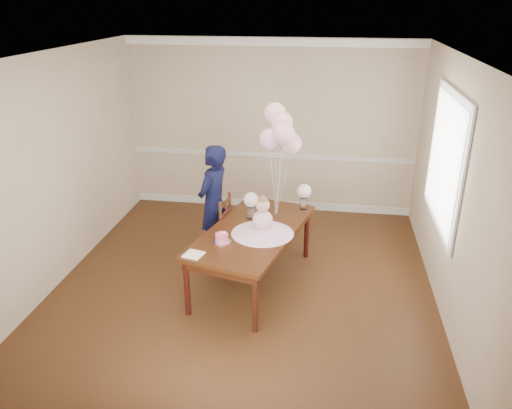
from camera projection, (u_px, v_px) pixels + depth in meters
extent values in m
cube|color=black|center=(244.00, 287.00, 6.04)|extent=(4.50, 5.00, 0.00)
cube|color=white|center=(241.00, 56.00, 4.99)|extent=(4.50, 5.00, 0.02)
cube|color=tan|center=(271.00, 128.00, 7.79)|extent=(4.50, 0.02, 2.70)
cube|color=tan|center=(175.00, 314.00, 3.24)|extent=(4.50, 0.02, 2.70)
cube|color=tan|center=(53.00, 172.00, 5.83)|extent=(0.02, 5.00, 2.70)
cube|color=tan|center=(454.00, 193.00, 5.20)|extent=(0.02, 5.00, 2.70)
cube|color=silver|center=(270.00, 155.00, 7.96)|extent=(4.50, 0.02, 0.07)
cube|color=white|center=(271.00, 42.00, 7.29)|extent=(4.50, 0.02, 0.12)
cube|color=silver|center=(270.00, 204.00, 8.28)|extent=(4.50, 0.02, 0.12)
cube|color=silver|center=(446.00, 161.00, 5.58)|extent=(0.02, 1.66, 1.56)
cube|color=silver|center=(444.00, 160.00, 5.59)|extent=(0.01, 1.50, 1.40)
cube|color=black|center=(253.00, 231.00, 5.87)|extent=(1.39, 2.09, 0.05)
cube|color=black|center=(253.00, 237.00, 5.89)|extent=(1.28, 1.97, 0.10)
cylinder|color=black|center=(187.00, 288.00, 5.40)|extent=(0.08, 0.08, 0.67)
cylinder|color=black|center=(255.00, 304.00, 5.11)|extent=(0.08, 0.08, 0.67)
cylinder|color=black|center=(251.00, 224.00, 6.90)|extent=(0.08, 0.08, 0.67)
cylinder|color=black|center=(307.00, 234.00, 6.61)|extent=(0.08, 0.08, 0.67)
cone|color=#ECAED6|center=(263.00, 230.00, 5.75)|extent=(0.88, 0.88, 0.10)
sphere|color=#F097C3|center=(263.00, 220.00, 5.70)|extent=(0.23, 0.23, 0.23)
sphere|color=#CAA78B|center=(263.00, 205.00, 5.63)|extent=(0.16, 0.16, 0.16)
sphere|color=brown|center=(263.00, 200.00, 5.61)|extent=(0.11, 0.11, 0.11)
cylinder|color=silver|center=(222.00, 242.00, 5.56)|extent=(0.26, 0.26, 0.01)
cylinder|color=#E3476C|center=(222.00, 238.00, 5.54)|extent=(0.17, 0.17, 0.10)
sphere|color=white|center=(222.00, 233.00, 5.51)|extent=(0.03, 0.03, 0.03)
sphere|color=white|center=(225.00, 232.00, 5.52)|extent=(0.03, 0.03, 0.03)
cylinder|color=white|center=(251.00, 213.00, 6.12)|extent=(0.12, 0.12, 0.15)
sphere|color=beige|center=(251.00, 200.00, 6.06)|extent=(0.18, 0.18, 0.18)
cylinder|color=white|center=(304.00, 204.00, 6.39)|extent=(0.12, 0.12, 0.15)
sphere|color=#FFD5DC|center=(304.00, 191.00, 6.32)|extent=(0.18, 0.18, 0.18)
cube|color=white|center=(194.00, 255.00, 5.28)|extent=(0.23, 0.23, 0.01)
cylinder|color=silver|center=(276.00, 213.00, 6.27)|extent=(0.05, 0.05, 0.02)
sphere|color=#FFB4D8|center=(270.00, 139.00, 5.93)|extent=(0.27, 0.27, 0.27)
sphere|color=#FFB4C3|center=(284.00, 134.00, 5.79)|extent=(0.27, 0.27, 0.27)
sphere|color=#FFB4CA|center=(282.00, 123.00, 5.90)|extent=(0.27, 0.27, 0.27)
sphere|color=#FFB4C5|center=(275.00, 114.00, 5.91)|extent=(0.27, 0.27, 0.27)
sphere|color=#F3ACBF|center=(291.00, 144.00, 5.93)|extent=(0.27, 0.27, 0.27)
cylinder|color=white|center=(273.00, 183.00, 6.13)|extent=(0.09, 0.02, 0.80)
cylinder|color=white|center=(280.00, 181.00, 6.06)|extent=(0.08, 0.07, 0.89)
cylinder|color=white|center=(279.00, 175.00, 6.11)|extent=(0.04, 0.08, 0.99)
cylinder|color=white|center=(276.00, 171.00, 6.12)|extent=(0.06, 0.12, 1.08)
cylinder|color=silver|center=(283.00, 185.00, 6.13)|extent=(0.15, 0.04, 0.74)
cube|color=#34120E|center=(240.00, 237.00, 6.33)|extent=(0.46, 0.46, 0.05)
cylinder|color=black|center=(223.00, 257.00, 6.31)|extent=(0.04, 0.04, 0.40)
cylinder|color=#3D2210|center=(248.00, 261.00, 6.22)|extent=(0.04, 0.04, 0.40)
cylinder|color=#3A1D0F|center=(232.00, 245.00, 6.61)|extent=(0.04, 0.04, 0.40)
cylinder|color=#37170F|center=(256.00, 249.00, 6.52)|extent=(0.04, 0.04, 0.40)
cylinder|color=#3A2010|center=(221.00, 222.00, 6.13)|extent=(0.04, 0.04, 0.52)
cylinder|color=#37160F|center=(230.00, 211.00, 6.42)|extent=(0.04, 0.04, 0.52)
cube|color=#3D1E10|center=(226.00, 224.00, 6.32)|extent=(0.08, 0.37, 0.05)
cube|color=#3B1410|center=(225.00, 214.00, 6.26)|extent=(0.08, 0.37, 0.05)
cube|color=#351E0E|center=(225.00, 203.00, 6.20)|extent=(0.08, 0.37, 0.05)
imported|color=black|center=(214.00, 203.00, 6.45)|extent=(0.53, 0.65, 1.55)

